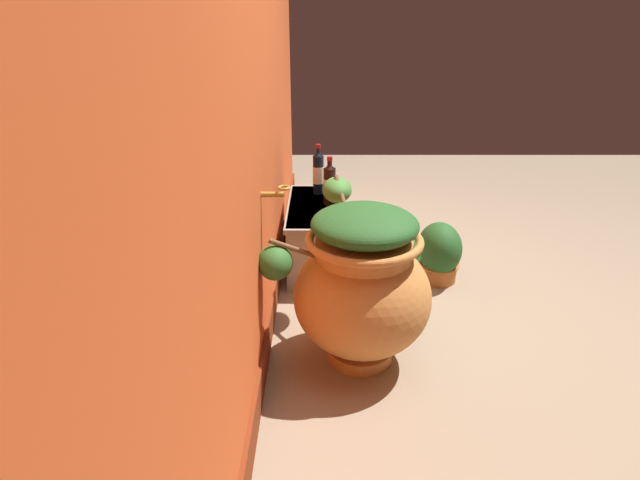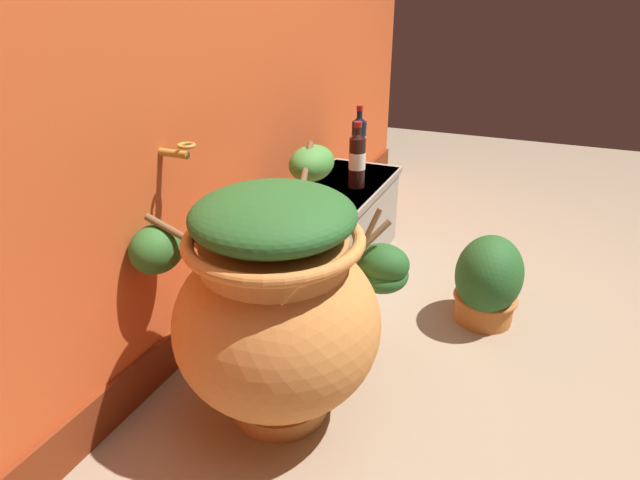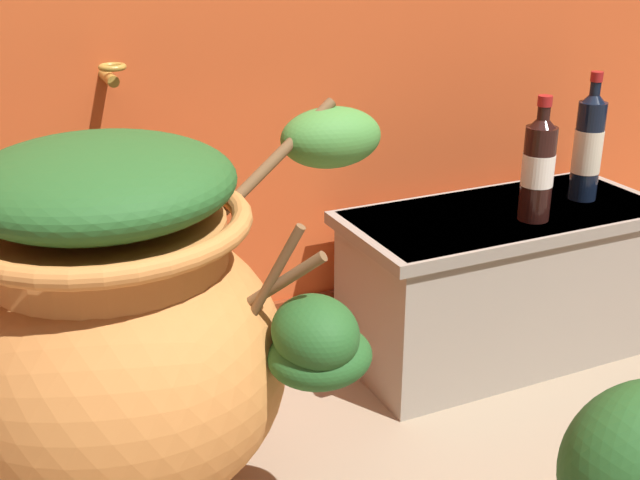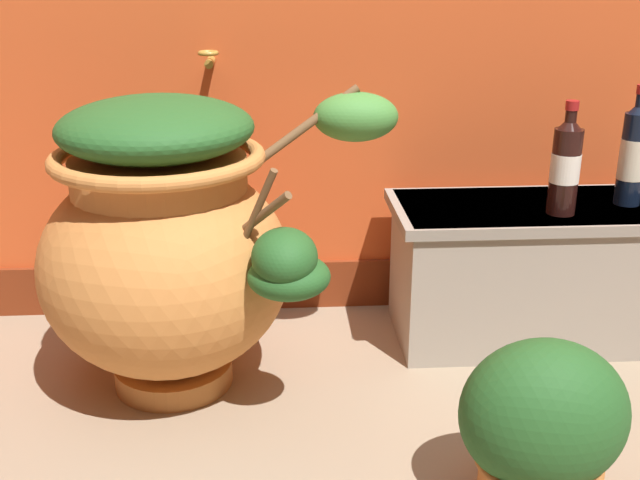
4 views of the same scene
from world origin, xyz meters
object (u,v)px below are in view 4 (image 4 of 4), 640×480
Objects in this scene: wine_bottle_left at (633,153)px; wine_bottle_middle at (566,163)px; terracotta_urn at (170,242)px; potted_shrub at (542,428)px.

wine_bottle_middle is at bearing -161.85° from wine_bottle_left.
potted_shrub is at bearing -34.34° from terracotta_urn.
wine_bottle_left is at bearing 57.31° from potted_shrub.
wine_bottle_middle is at bearing 68.99° from potted_shrub.
wine_bottle_left is 0.93m from potted_shrub.
terracotta_urn is 2.95× the size of wine_bottle_middle.
terracotta_urn is 0.95m from potted_shrub.
wine_bottle_middle is at bearing 7.11° from terracotta_urn.
potted_shrub is (-0.46, -0.72, -0.36)m from wine_bottle_left.
potted_shrub is (-0.25, -0.65, -0.36)m from wine_bottle_middle.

